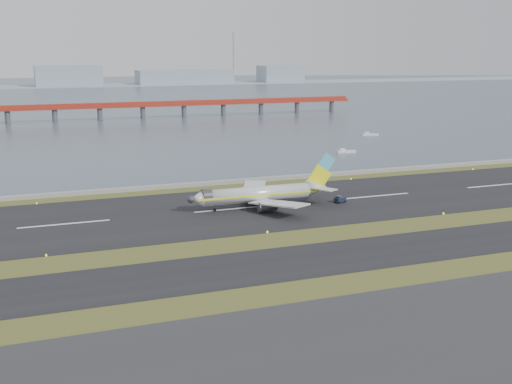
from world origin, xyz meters
The scene contains 12 objects.
ground centered at (0.00, 0.00, 0.00)m, with size 1000.00×1000.00×0.00m, color #344017.
apron_strip centered at (0.00, -55.00, 0.05)m, with size 1000.00×50.00×0.10m, color #2C2C2F.
taxiway_strip centered at (0.00, -12.00, 0.05)m, with size 1000.00×18.00×0.10m, color black.
runway_strip centered at (0.00, 30.00, 0.05)m, with size 1000.00×45.00×0.10m, color black.
seawall centered at (0.00, 60.00, 0.50)m, with size 1000.00×2.50×1.00m, color gray.
bay_water centered at (0.00, 460.00, 0.00)m, with size 1400.00×800.00×1.30m, color #40505C.
red_pier centered at (20.00, 250.00, 7.28)m, with size 260.00×5.00×10.20m.
far_shoreline centered at (13.62, 620.00, 6.07)m, with size 1400.00×80.00×60.50m.
airliner centered at (7.47, 29.35, 3.46)m, with size 38.52×32.89×12.80m.
pushback_tug centered at (27.57, 26.79, 0.91)m, with size 3.33×2.58×1.88m.
workboat_near centered at (68.24, 98.89, 0.56)m, with size 7.50×3.02×1.77m.
workboat_far centered at (102.58, 139.34, 0.57)m, with size 7.73×4.58×1.79m.
Camera 1 is at (-48.62, -114.65, 38.09)m, focal length 45.00 mm.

